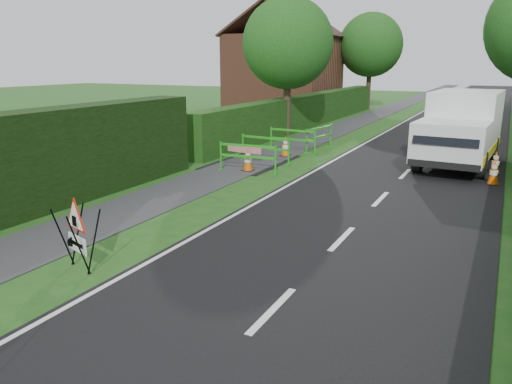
% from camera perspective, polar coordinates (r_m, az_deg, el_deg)
% --- Properties ---
extents(ground, '(120.00, 120.00, 0.00)m').
position_cam_1_polar(ground, '(8.31, -17.45, -12.12)').
color(ground, '#1B4D16').
rests_on(ground, ground).
extents(road_surface, '(6.00, 90.00, 0.02)m').
position_cam_1_polar(road_surface, '(40.47, 22.82, 8.43)').
color(road_surface, black).
rests_on(road_surface, ground).
extents(footpath, '(2.00, 90.00, 0.02)m').
position_cam_1_polar(footpath, '(41.22, 15.12, 9.16)').
color(footpath, '#2D2D30').
rests_on(footpath, ground).
extents(hedge_west_far, '(1.00, 24.00, 1.80)m').
position_cam_1_polar(hedge_west_far, '(29.33, 5.89, 7.51)').
color(hedge_west_far, '#14380F').
rests_on(hedge_west_far, ground).
extents(house_west, '(7.50, 7.40, 7.88)m').
position_cam_1_polar(house_west, '(38.41, 3.24, 13.59)').
color(house_west, brown).
rests_on(house_west, ground).
extents(tree_nw, '(4.40, 4.40, 6.70)m').
position_cam_1_polar(tree_nw, '(25.26, 3.66, 16.59)').
color(tree_nw, '#2D2116').
rests_on(tree_nw, ground).
extents(tree_fw, '(4.80, 4.80, 7.24)m').
position_cam_1_polar(tree_fw, '(40.46, 12.98, 16.05)').
color(tree_fw, '#2D2116').
rests_on(tree_fw, ground).
extents(triangle_sign, '(0.98, 0.98, 1.14)m').
position_cam_1_polar(triangle_sign, '(9.40, -19.97, -3.92)').
color(triangle_sign, black).
rests_on(triangle_sign, ground).
extents(works_van, '(2.58, 5.83, 2.60)m').
position_cam_1_polar(works_van, '(19.36, 22.41, 6.88)').
color(works_van, silver).
rests_on(works_van, ground).
extents(traffic_cone_0, '(0.38, 0.38, 0.79)m').
position_cam_1_polar(traffic_cone_0, '(16.77, 25.54, 2.06)').
color(traffic_cone_0, black).
rests_on(traffic_cone_0, ground).
extents(traffic_cone_1, '(0.38, 0.38, 0.79)m').
position_cam_1_polar(traffic_cone_1, '(18.40, 25.69, 3.05)').
color(traffic_cone_1, black).
rests_on(traffic_cone_1, ground).
extents(traffic_cone_2, '(0.38, 0.38, 0.79)m').
position_cam_1_polar(traffic_cone_2, '(21.28, 25.07, 4.53)').
color(traffic_cone_2, black).
rests_on(traffic_cone_2, ground).
extents(traffic_cone_3, '(0.38, 0.38, 0.79)m').
position_cam_1_polar(traffic_cone_3, '(17.05, -0.93, 3.70)').
color(traffic_cone_3, black).
rests_on(traffic_cone_3, ground).
extents(traffic_cone_4, '(0.38, 0.38, 0.79)m').
position_cam_1_polar(traffic_cone_4, '(19.80, 3.38, 5.23)').
color(traffic_cone_4, black).
rests_on(traffic_cone_4, ground).
extents(ped_barrier_0, '(2.08, 0.51, 1.00)m').
position_cam_1_polar(ped_barrier_0, '(16.76, -0.96, 4.34)').
color(ped_barrier_0, '#21941B').
rests_on(ped_barrier_0, ground).
extents(ped_barrier_1, '(2.09, 0.58, 1.00)m').
position_cam_1_polar(ped_barrier_1, '(18.47, 1.06, 5.31)').
color(ped_barrier_1, '#21941B').
rests_on(ped_barrier_1, ground).
extents(ped_barrier_2, '(2.08, 0.48, 1.00)m').
position_cam_1_polar(ped_barrier_2, '(20.56, 4.21, 6.24)').
color(ped_barrier_2, '#21941B').
rests_on(ped_barrier_2, ground).
extents(ped_barrier_3, '(0.72, 2.09, 1.00)m').
position_cam_1_polar(ped_barrier_3, '(21.30, 7.25, 6.46)').
color(ped_barrier_3, '#21941B').
rests_on(ped_barrier_3, ground).
extents(redwhite_plank, '(1.50, 0.21, 0.25)m').
position_cam_1_polar(redwhite_plank, '(18.83, -1.36, 3.54)').
color(redwhite_plank, red).
rests_on(redwhite_plank, ground).
extents(hatchback_car, '(2.62, 4.14, 1.31)m').
position_cam_1_polar(hatchback_car, '(32.88, 21.55, 8.49)').
color(hatchback_car, silver).
rests_on(hatchback_car, ground).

